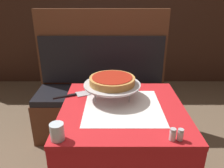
{
  "coord_description": "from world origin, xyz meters",
  "views": [
    {
      "loc": [
        -0.07,
        -1.28,
        1.42
      ],
      "look_at": [
        -0.07,
        0.1,
        0.85
      ],
      "focal_mm": 35.0,
      "sensor_mm": 36.0,
      "label": 1
    }
  ],
  "objects": [
    {
      "name": "water_glass_near",
      "position": [
        -0.35,
        -0.35,
        0.77
      ],
      "size": [
        0.07,
        0.07,
        0.09
      ],
      "color": "silver",
      "rests_on": "dining_table_front"
    },
    {
      "name": "dining_table_rear",
      "position": [
        -0.34,
        1.81,
        0.61
      ],
      "size": [
        0.77,
        0.77,
        0.73
      ],
      "color": "#194799",
      "rests_on": "ground_plane"
    },
    {
      "name": "pizza_server",
      "position": [
        -0.36,
        0.17,
        0.73
      ],
      "size": [
        0.27,
        0.16,
        0.01
      ],
      "color": "#BCBCC1",
      "rests_on": "dining_table_front"
    },
    {
      "name": "deep_dish_pizza",
      "position": [
        -0.07,
        0.13,
        0.86
      ],
      "size": [
        0.32,
        0.32,
        0.05
      ],
      "color": "#C68E47",
      "rests_on": "pizza_pan_stand"
    },
    {
      "name": "salt_shaker",
      "position": [
        0.24,
        -0.36,
        0.76
      ],
      "size": [
        0.03,
        0.03,
        0.07
      ],
      "color": "silver",
      "rests_on": "dining_table_front"
    },
    {
      "name": "pizza_pan_stand",
      "position": [
        -0.07,
        0.13,
        0.83
      ],
      "size": [
        0.4,
        0.4,
        0.11
      ],
      "color": "#ADADB2",
      "rests_on": "dining_table_front"
    },
    {
      "name": "back_wall_panel",
      "position": [
        0.0,
        2.28,
        1.2
      ],
      "size": [
        6.0,
        0.04,
        2.4
      ],
      "primitive_type": "cube",
      "color": "#3D2319",
      "rests_on": "ground_plane"
    },
    {
      "name": "pepper_shaker",
      "position": [
        0.28,
        -0.36,
        0.76
      ],
      "size": [
        0.03,
        0.03,
        0.06
      ],
      "color": "silver",
      "rests_on": "dining_table_front"
    },
    {
      "name": "booth_bench",
      "position": [
        -0.18,
        0.79,
        0.37
      ],
      "size": [
        1.35,
        0.5,
        1.29
      ],
      "color": "brown",
      "rests_on": "ground_plane"
    },
    {
      "name": "condiment_caddy",
      "position": [
        -0.27,
        1.81,
        0.77
      ],
      "size": [
        0.11,
        0.11,
        0.15
      ],
      "color": "black",
      "rests_on": "dining_table_rear"
    },
    {
      "name": "dining_table_front",
      "position": [
        0.0,
        0.0,
        0.61
      ],
      "size": [
        0.82,
        0.82,
        0.73
      ],
      "color": "red",
      "rests_on": "ground_plane"
    }
  ]
}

